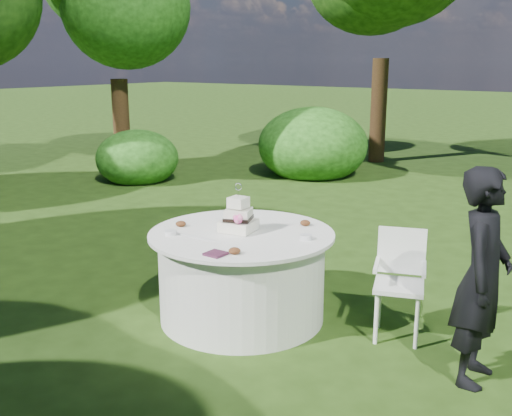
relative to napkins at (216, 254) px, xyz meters
The scene contains 9 objects.
ground 1.00m from the napkins, 109.59° to the left, with size 80.00×80.00×0.00m, color #20380F.
napkins is the anchor object (origin of this frame).
feather_plume 0.45m from the napkins, 148.08° to the left, with size 0.48×0.07×0.01m, color silver.
guest 1.87m from the napkins, 23.02° to the left, with size 0.55×0.36×1.51m, color black.
table 0.74m from the napkins, 109.59° to the left, with size 1.56×1.56×0.77m.
cake 0.65m from the napkins, 112.38° to the left, with size 0.31×0.31×0.41m.
chair 1.50m from the napkins, 46.97° to the left, with size 0.49×0.49×0.87m.
votives 0.70m from the napkins, 112.49° to the left, with size 1.07×0.93×0.04m.
petal_cups 0.56m from the napkins, 108.20° to the left, with size 0.95×1.07×0.05m.
Camera 1 is at (2.93, -3.82, 2.18)m, focal length 42.00 mm.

